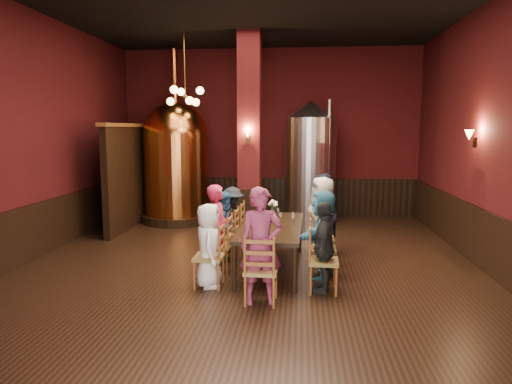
# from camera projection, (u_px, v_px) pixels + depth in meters

# --- Properties ---
(room) EXTENTS (10.00, 10.02, 4.50)m
(room) POSITION_uv_depth(u_px,v_px,m) (249.00, 135.00, 7.56)
(room) COLOR black
(room) RESTS_ON ground
(wainscot_right) EXTENTS (0.08, 9.90, 1.00)m
(wainscot_right) POSITION_uv_depth(u_px,v_px,m) (490.00, 244.00, 7.41)
(wainscot_right) COLOR black
(wainscot_right) RESTS_ON ground
(wainscot_back) EXTENTS (7.90, 0.08, 1.00)m
(wainscot_back) POSITION_uv_depth(u_px,v_px,m) (269.00, 196.00, 12.69)
(wainscot_back) COLOR black
(wainscot_back) RESTS_ON ground
(wainscot_left) EXTENTS (0.08, 9.90, 1.00)m
(wainscot_left) POSITION_uv_depth(u_px,v_px,m) (30.00, 233.00, 8.18)
(wainscot_left) COLOR black
(wainscot_left) RESTS_ON ground
(column) EXTENTS (0.58, 0.58, 4.50)m
(column) POSITION_uv_depth(u_px,v_px,m) (250.00, 133.00, 10.34)
(column) COLOR #430E10
(column) RESTS_ON ground
(partition) EXTENTS (0.22, 3.50, 2.40)m
(partition) POSITION_uv_depth(u_px,v_px,m) (134.00, 176.00, 11.17)
(partition) COLOR black
(partition) RESTS_ON ground
(pendant_cluster) EXTENTS (0.90, 0.90, 1.70)m
(pendant_cluster) POSITION_uv_depth(u_px,v_px,m) (185.00, 96.00, 10.47)
(pendant_cluster) COLOR #A57226
(pendant_cluster) RESTS_ON room
(sconce_wall) EXTENTS (0.20, 0.20, 0.36)m
(sconce_wall) POSITION_uv_depth(u_px,v_px,m) (475.00, 138.00, 7.97)
(sconce_wall) COLOR black
(sconce_wall) RESTS_ON room
(sconce_column) EXTENTS (0.20, 0.20, 0.36)m
(sconce_column) POSITION_uv_depth(u_px,v_px,m) (248.00, 136.00, 10.06)
(sconce_column) COLOR black
(sconce_column) RESTS_ON column
(dining_table) EXTENTS (1.06, 2.43, 0.75)m
(dining_table) POSITION_uv_depth(u_px,v_px,m) (272.00, 229.00, 7.66)
(dining_table) COLOR black
(dining_table) RESTS_ON ground
(chair_0) EXTENTS (0.47, 0.47, 0.92)m
(chair_0) POSITION_uv_depth(u_px,v_px,m) (209.00, 257.00, 6.81)
(chair_0) COLOR brown
(chair_0) RESTS_ON ground
(person_0) EXTENTS (0.51, 0.68, 1.26)m
(person_0) POSITION_uv_depth(u_px,v_px,m) (209.00, 245.00, 6.79)
(person_0) COLOR white
(person_0) RESTS_ON ground
(chair_1) EXTENTS (0.47, 0.47, 0.92)m
(chair_1) POSITION_uv_depth(u_px,v_px,m) (218.00, 245.00, 7.47)
(chair_1) COLOR brown
(chair_1) RESTS_ON ground
(person_1) EXTENTS (0.42, 0.58, 1.46)m
(person_1) POSITION_uv_depth(u_px,v_px,m) (218.00, 229.00, 7.43)
(person_1) COLOR #B11E3D
(person_1) RESTS_ON ground
(chair_2) EXTENTS (0.47, 0.47, 0.92)m
(chair_2) POSITION_uv_depth(u_px,v_px,m) (226.00, 236.00, 8.12)
(chair_2) COLOR brown
(chair_2) RESTS_ON ground
(person_2) EXTENTS (0.49, 0.68, 1.26)m
(person_2) POSITION_uv_depth(u_px,v_px,m) (226.00, 227.00, 8.10)
(person_2) COLOR navy
(person_2) RESTS_ON ground
(chair_3) EXTENTS (0.47, 0.47, 0.92)m
(chair_3) POSITION_uv_depth(u_px,v_px,m) (232.00, 228.00, 8.78)
(chair_3) COLOR brown
(chair_3) RESTS_ON ground
(person_3) EXTENTS (0.49, 0.83, 1.26)m
(person_3) POSITION_uv_depth(u_px,v_px,m) (232.00, 219.00, 8.76)
(person_3) COLOR black
(person_3) RESTS_ON ground
(chair_4) EXTENTS (0.47, 0.47, 0.92)m
(chair_4) POSITION_uv_depth(u_px,v_px,m) (324.00, 261.00, 6.60)
(chair_4) COLOR brown
(chair_4) RESTS_ON ground
(person_4) EXTENTS (0.44, 0.82, 1.33)m
(person_4) POSITION_uv_depth(u_px,v_px,m) (324.00, 247.00, 6.57)
(person_4) COLOR black
(person_4) RESTS_ON ground
(chair_5) EXTENTS (0.47, 0.47, 0.92)m
(chair_5) POSITION_uv_depth(u_px,v_px,m) (323.00, 249.00, 7.26)
(chair_5) COLOR brown
(chair_5) RESTS_ON ground
(person_5) EXTENTS (0.79, 1.37, 1.41)m
(person_5) POSITION_uv_depth(u_px,v_px,m) (323.00, 234.00, 7.23)
(person_5) COLOR #2B6983
(person_5) RESTS_ON ground
(chair_6) EXTENTS (0.47, 0.47, 0.92)m
(chair_6) POSITION_uv_depth(u_px,v_px,m) (322.00, 239.00, 7.91)
(chair_6) COLOR brown
(chair_6) RESTS_ON ground
(person_6) EXTENTS (0.68, 0.86, 1.54)m
(person_6) POSITION_uv_depth(u_px,v_px,m) (322.00, 221.00, 7.87)
(person_6) COLOR #B3AA9E
(person_6) RESTS_ON ground
(chair_7) EXTENTS (0.47, 0.47, 0.92)m
(chair_7) POSITION_uv_depth(u_px,v_px,m) (321.00, 230.00, 8.57)
(chair_7) COLOR brown
(chair_7) RESTS_ON ground
(person_7) EXTENTS (0.61, 0.83, 1.53)m
(person_7) POSITION_uv_depth(u_px,v_px,m) (322.00, 214.00, 8.53)
(person_7) COLOR black
(person_7) RESTS_ON ground
(chair_8) EXTENTS (0.47, 0.47, 0.92)m
(chair_8) POSITION_uv_depth(u_px,v_px,m) (261.00, 270.00, 6.17)
(chair_8) COLOR brown
(chair_8) RESTS_ON ground
(person_8) EXTENTS (0.65, 0.49, 1.59)m
(person_8) POSITION_uv_depth(u_px,v_px,m) (261.00, 246.00, 6.12)
(person_8) COLOR #802A4B
(person_8) RESTS_ON ground
(copper_kettle) EXTENTS (1.96, 1.96, 4.29)m
(copper_kettle) POSITION_uv_depth(u_px,v_px,m) (177.00, 160.00, 11.52)
(copper_kettle) COLOR black
(copper_kettle) RESTS_ON ground
(steel_vessel) EXTENTS (1.54, 1.54, 3.04)m
(steel_vessel) POSITION_uv_depth(u_px,v_px,m) (310.00, 163.00, 11.34)
(steel_vessel) COLOR #B2B2B7
(steel_vessel) RESTS_ON ground
(rose_vase) EXTENTS (0.18, 0.18, 0.31)m
(rose_vase) POSITION_uv_depth(u_px,v_px,m) (273.00, 205.00, 8.41)
(rose_vase) COLOR white
(rose_vase) RESTS_ON dining_table
(wine_glass_0) EXTENTS (0.07, 0.07, 0.17)m
(wine_glass_0) POSITION_uv_depth(u_px,v_px,m) (278.00, 213.00, 8.34)
(wine_glass_0) COLOR white
(wine_glass_0) RESTS_ON dining_table
(wine_glass_1) EXTENTS (0.07, 0.07, 0.17)m
(wine_glass_1) POSITION_uv_depth(u_px,v_px,m) (260.00, 229.00, 6.96)
(wine_glass_1) COLOR white
(wine_glass_1) RESTS_ON dining_table
(wine_glass_2) EXTENTS (0.07, 0.07, 0.17)m
(wine_glass_2) POSITION_uv_depth(u_px,v_px,m) (293.00, 217.00, 7.91)
(wine_glass_2) COLOR white
(wine_glass_2) RESTS_ON dining_table
(wine_glass_3) EXTENTS (0.07, 0.07, 0.17)m
(wine_glass_3) POSITION_uv_depth(u_px,v_px,m) (293.00, 220.00, 7.67)
(wine_glass_3) COLOR white
(wine_glass_3) RESTS_ON dining_table
(wine_glass_4) EXTENTS (0.07, 0.07, 0.17)m
(wine_glass_4) POSITION_uv_depth(u_px,v_px,m) (281.00, 217.00, 7.89)
(wine_glass_4) COLOR white
(wine_glass_4) RESTS_ON dining_table
(wine_glass_5) EXTENTS (0.07, 0.07, 0.17)m
(wine_glass_5) POSITION_uv_depth(u_px,v_px,m) (264.00, 212.00, 8.39)
(wine_glass_5) COLOR white
(wine_glass_5) RESTS_ON dining_table
(wine_glass_6) EXTENTS (0.07, 0.07, 0.17)m
(wine_glass_6) POSITION_uv_depth(u_px,v_px,m) (250.00, 232.00, 6.78)
(wine_glass_6) COLOR white
(wine_glass_6) RESTS_ON dining_table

